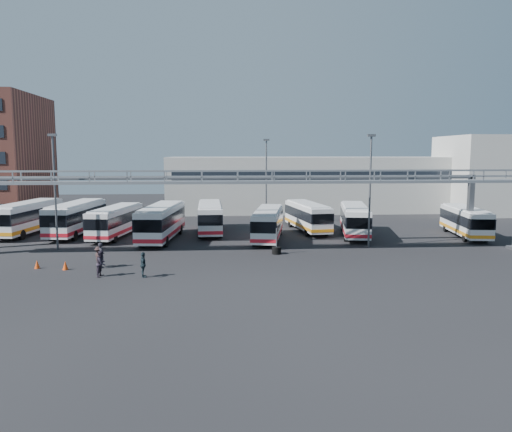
{
  "coord_description": "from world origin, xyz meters",
  "views": [
    {
      "loc": [
        -1.49,
        -36.99,
        8.47
      ],
      "look_at": [
        1.62,
        6.0,
        3.09
      ],
      "focal_mm": 35.0,
      "sensor_mm": 36.0,
      "label": 1
    }
  ],
  "objects": [
    {
      "name": "building_right",
      "position": [
        38.0,
        32.0,
        5.5
      ],
      "size": [
        14.0,
        12.0,
        11.0
      ],
      "primitive_type": "cube",
      "color": "#B2B2AD",
      "rests_on": "ground"
    },
    {
      "name": "pedestrian_c",
      "position": [
        -10.63,
        0.44,
        0.79
      ],
      "size": [
        1.01,
        1.17,
        1.58
      ],
      "primitive_type": "imported",
      "rotation": [
        0.0,
        0.0,
        2.08
      ],
      "color": "#2E1F1F",
      "rests_on": "ground"
    },
    {
      "name": "bus_2",
      "position": [
        -12.11,
        14.26,
        1.73
      ],
      "size": [
        3.99,
        10.55,
        3.13
      ],
      "rotation": [
        0.0,
        0.0,
        -0.16
      ],
      "color": "silver",
      "rests_on": "ground"
    },
    {
      "name": "bus_6",
      "position": [
        8.08,
        16.86,
        1.73
      ],
      "size": [
        3.69,
        10.51,
        3.12
      ],
      "rotation": [
        0.0,
        0.0,
        0.13
      ],
      "color": "silver",
      "rests_on": "ground"
    },
    {
      "name": "ground",
      "position": [
        0.0,
        0.0,
        0.0
      ],
      "size": [
        140.0,
        140.0,
        0.0
      ],
      "primitive_type": "plane",
      "color": "black",
      "rests_on": "ground"
    },
    {
      "name": "light_pole_mid",
      "position": [
        12.0,
        7.0,
        5.73
      ],
      "size": [
        0.7,
        0.35,
        10.21
      ],
      "color": "#4C4F54",
      "rests_on": "ground"
    },
    {
      "name": "warehouse",
      "position": [
        12.0,
        38.0,
        4.0
      ],
      "size": [
        42.0,
        14.0,
        8.0
      ],
      "primitive_type": "cube",
      "color": "#9E9E99",
      "rests_on": "ground"
    },
    {
      "name": "gantry",
      "position": [
        0.0,
        5.87,
        5.51
      ],
      "size": [
        51.4,
        5.15,
        7.1
      ],
      "color": "gray",
      "rests_on": "ground"
    },
    {
      "name": "cone_left",
      "position": [
        -12.89,
        -0.19,
        0.33
      ],
      "size": [
        0.51,
        0.51,
        0.66
      ],
      "primitive_type": "cone",
      "rotation": [
        0.0,
        0.0,
        -0.28
      ],
      "color": "#D53D0B",
      "rests_on": "ground"
    },
    {
      "name": "light_pole_left",
      "position": [
        -16.0,
        8.0,
        5.73
      ],
      "size": [
        0.7,
        0.35,
        10.21
      ],
      "color": "#4C4F54",
      "rests_on": "ground"
    },
    {
      "name": "pedestrian_a",
      "position": [
        -10.38,
        0.3,
        0.95
      ],
      "size": [
        0.7,
        0.82,
        1.9
      ],
      "primitive_type": "imported",
      "rotation": [
        0.0,
        0.0,
        2.0
      ],
      "color": "black",
      "rests_on": "ground"
    },
    {
      "name": "bus_5",
      "position": [
        3.2,
        11.38,
        1.73
      ],
      "size": [
        4.16,
        10.55,
        3.13
      ],
      "rotation": [
        0.0,
        0.0,
        -0.18
      ],
      "color": "silver",
      "rests_on": "ground"
    },
    {
      "name": "bus_4",
      "position": [
        -2.58,
        16.43,
        1.78
      ],
      "size": [
        2.71,
        10.67,
        3.22
      ],
      "rotation": [
        0.0,
        0.0,
        0.02
      ],
      "color": "silver",
      "rests_on": "ground"
    },
    {
      "name": "bus_3",
      "position": [
        -7.26,
        12.09,
        1.92
      ],
      "size": [
        3.8,
        11.61,
        3.46
      ],
      "rotation": [
        0.0,
        0.0,
        -0.1
      ],
      "color": "silver",
      "rests_on": "ground"
    },
    {
      "name": "bus_7",
      "position": [
        12.39,
        13.25,
        1.78
      ],
      "size": [
        4.46,
        10.87,
        3.22
      ],
      "rotation": [
        0.0,
        0.0,
        -0.19
      ],
      "color": "silver",
      "rests_on": "ground"
    },
    {
      "name": "bus_1",
      "position": [
        -16.53,
        15.99,
        1.9
      ],
      "size": [
        3.73,
        11.49,
        3.43
      ],
      "rotation": [
        0.0,
        0.0,
        -0.1
      ],
      "color": "silver",
      "rests_on": "ground"
    },
    {
      "name": "pedestrian_d",
      "position": [
        -6.82,
        -2.9,
        0.88
      ],
      "size": [
        0.63,
        1.09,
        1.76
      ],
      "primitive_type": "imported",
      "rotation": [
        0.0,
        0.0,
        1.77
      ],
      "color": "#1B2A32",
      "rests_on": "ground"
    },
    {
      "name": "pedestrian_b",
      "position": [
        -9.76,
        -2.39,
        0.91
      ],
      "size": [
        0.86,
        1.01,
        1.81
      ],
      "primitive_type": "imported",
      "rotation": [
        0.0,
        0.0,
        1.35
      ],
      "color": "#261F2B",
      "rests_on": "ground"
    },
    {
      "name": "cone_right",
      "position": [
        -15.11,
        0.39,
        0.32
      ],
      "size": [
        0.51,
        0.51,
        0.64
      ],
      "primitive_type": "cone",
      "rotation": [
        0.0,
        0.0,
        0.34
      ],
      "color": "#D53D0B",
      "rests_on": "ground"
    },
    {
      "name": "bus_9",
      "position": [
        23.62,
        12.04,
        1.67
      ],
      "size": [
        3.81,
        10.2,
        3.03
      ],
      "rotation": [
        0.0,
        0.0,
        -0.15
      ],
      "color": "silver",
      "rests_on": "ground"
    },
    {
      "name": "light_pole_back",
      "position": [
        4.0,
        22.0,
        5.73
      ],
      "size": [
        0.7,
        0.35,
        10.21
      ],
      "color": "#4C4F54",
      "rests_on": "ground"
    },
    {
      "name": "bus_0",
      "position": [
        -21.79,
        16.94,
        1.89
      ],
      "size": [
        4.0,
        11.48,
        3.42
      ],
      "rotation": [
        0.0,
        0.0,
        -0.13
      ],
      "color": "silver",
      "rests_on": "ground"
    },
    {
      "name": "tire_stack",
      "position": [
        3.26,
        4.46,
        0.38
      ],
      "size": [
        0.78,
        0.78,
        2.23
      ],
      "color": "black",
      "rests_on": "ground"
    }
  ]
}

